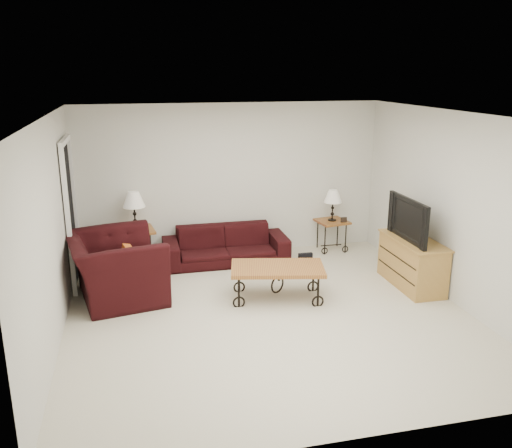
{
  "coord_description": "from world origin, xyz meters",
  "views": [
    {
      "loc": [
        -1.58,
        -6.05,
        3.0
      ],
      "look_at": [
        0.0,
        0.7,
        1.0
      ],
      "focal_mm": 37.63,
      "sensor_mm": 36.0,
      "label": 1
    }
  ],
  "objects_px": {
    "lamp_right": "(333,205)",
    "television": "(414,219)",
    "tv_stand": "(412,263)",
    "side_table_right": "(331,235)",
    "side_table_left": "(137,247)",
    "lamp_left": "(134,211)",
    "backpack": "(303,253)",
    "sofa": "(226,245)",
    "coffee_table": "(277,283)",
    "armchair": "(116,267)"
  },
  "relations": [
    {
      "from": "lamp_right",
      "to": "television",
      "type": "height_order",
      "value": "television"
    },
    {
      "from": "tv_stand",
      "to": "lamp_right",
      "type": "bearing_deg",
      "value": 107.38
    },
    {
      "from": "side_table_right",
      "to": "side_table_left",
      "type": "bearing_deg",
      "value": 180.0
    },
    {
      "from": "lamp_left",
      "to": "backpack",
      "type": "relative_size",
      "value": 1.35
    },
    {
      "from": "sofa",
      "to": "coffee_table",
      "type": "xyz_separation_m",
      "value": [
        0.43,
        -1.58,
        -0.06
      ]
    },
    {
      "from": "side_table_right",
      "to": "television",
      "type": "relative_size",
      "value": 0.51
    },
    {
      "from": "side_table_right",
      "to": "television",
      "type": "xyz_separation_m",
      "value": [
        0.53,
        -1.75,
        0.73
      ]
    },
    {
      "from": "sofa",
      "to": "side_table_right",
      "type": "relative_size",
      "value": 3.73
    },
    {
      "from": "side_table_left",
      "to": "television",
      "type": "relative_size",
      "value": 0.58
    },
    {
      "from": "side_table_left",
      "to": "lamp_left",
      "type": "height_order",
      "value": "lamp_left"
    },
    {
      "from": "side_table_left",
      "to": "coffee_table",
      "type": "bearing_deg",
      "value": -43.98
    },
    {
      "from": "side_table_right",
      "to": "coffee_table",
      "type": "height_order",
      "value": "side_table_right"
    },
    {
      "from": "lamp_left",
      "to": "lamp_right",
      "type": "relative_size",
      "value": 1.13
    },
    {
      "from": "sofa",
      "to": "side_table_right",
      "type": "height_order",
      "value": "sofa"
    },
    {
      "from": "lamp_left",
      "to": "backpack",
      "type": "bearing_deg",
      "value": -13.89
    },
    {
      "from": "side_table_left",
      "to": "lamp_left",
      "type": "relative_size",
      "value": 1.0
    },
    {
      "from": "lamp_left",
      "to": "coffee_table",
      "type": "distance_m",
      "value": 2.62
    },
    {
      "from": "armchair",
      "to": "television",
      "type": "relative_size",
      "value": 1.29
    },
    {
      "from": "sofa",
      "to": "tv_stand",
      "type": "height_order",
      "value": "tv_stand"
    },
    {
      "from": "sofa",
      "to": "armchair",
      "type": "xyz_separation_m",
      "value": [
        -1.68,
        -1.04,
        0.15
      ]
    },
    {
      "from": "lamp_right",
      "to": "backpack",
      "type": "bearing_deg",
      "value": -138.55
    },
    {
      "from": "side_table_right",
      "to": "armchair",
      "type": "xyz_separation_m",
      "value": [
        -3.56,
        -1.22,
        0.17
      ]
    },
    {
      "from": "sofa",
      "to": "coffee_table",
      "type": "relative_size",
      "value": 1.6
    },
    {
      "from": "sofa",
      "to": "side_table_left",
      "type": "relative_size",
      "value": 3.31
    },
    {
      "from": "lamp_right",
      "to": "tv_stand",
      "type": "relative_size",
      "value": 0.46
    },
    {
      "from": "backpack",
      "to": "tv_stand",
      "type": "bearing_deg",
      "value": -53.87
    },
    {
      "from": "lamp_right",
      "to": "side_table_right",
      "type": "bearing_deg",
      "value": 0.0
    },
    {
      "from": "coffee_table",
      "to": "tv_stand",
      "type": "relative_size",
      "value": 1.06
    },
    {
      "from": "sofa",
      "to": "armchair",
      "type": "bearing_deg",
      "value": -148.24
    },
    {
      "from": "lamp_right",
      "to": "television",
      "type": "xyz_separation_m",
      "value": [
        0.53,
        -1.75,
        0.2
      ]
    },
    {
      "from": "coffee_table",
      "to": "armchair",
      "type": "height_order",
      "value": "armchair"
    },
    {
      "from": "side_table_left",
      "to": "lamp_left",
      "type": "distance_m",
      "value": 0.6
    },
    {
      "from": "side_table_left",
      "to": "lamp_right",
      "type": "height_order",
      "value": "lamp_right"
    },
    {
      "from": "side_table_left",
      "to": "television",
      "type": "xyz_separation_m",
      "value": [
        3.79,
        -1.75,
        0.7
      ]
    },
    {
      "from": "coffee_table",
      "to": "backpack",
      "type": "xyz_separation_m",
      "value": [
        0.73,
        1.13,
        -0.01
      ]
    },
    {
      "from": "lamp_right",
      "to": "tv_stand",
      "type": "distance_m",
      "value": 1.89
    },
    {
      "from": "coffee_table",
      "to": "lamp_left",
      "type": "bearing_deg",
      "value": 136.02
    },
    {
      "from": "side_table_left",
      "to": "tv_stand",
      "type": "relative_size",
      "value": 0.52
    },
    {
      "from": "coffee_table",
      "to": "backpack",
      "type": "relative_size",
      "value": 2.79
    },
    {
      "from": "lamp_left",
      "to": "side_table_right",
      "type": "bearing_deg",
      "value": 0.0
    },
    {
      "from": "coffee_table",
      "to": "lamp_right",
      "type": "bearing_deg",
      "value": 50.56
    },
    {
      "from": "television",
      "to": "backpack",
      "type": "relative_size",
      "value": 2.36
    },
    {
      "from": "side_table_left",
      "to": "coffee_table",
      "type": "distance_m",
      "value": 2.53
    },
    {
      "from": "side_table_right",
      "to": "tv_stand",
      "type": "bearing_deg",
      "value": -72.62
    },
    {
      "from": "side_table_left",
      "to": "lamp_right",
      "type": "xyz_separation_m",
      "value": [
        3.27,
        0.0,
        0.5
      ]
    },
    {
      "from": "armchair",
      "to": "backpack",
      "type": "xyz_separation_m",
      "value": [
        2.84,
        0.59,
        -0.22
      ]
    },
    {
      "from": "side_table_right",
      "to": "tv_stand",
      "type": "relative_size",
      "value": 0.46
    },
    {
      "from": "lamp_left",
      "to": "tv_stand",
      "type": "distance_m",
      "value": 4.23
    },
    {
      "from": "television",
      "to": "backpack",
      "type": "bearing_deg",
      "value": -132.04
    },
    {
      "from": "lamp_left",
      "to": "tv_stand",
      "type": "relative_size",
      "value": 0.52
    }
  ]
}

